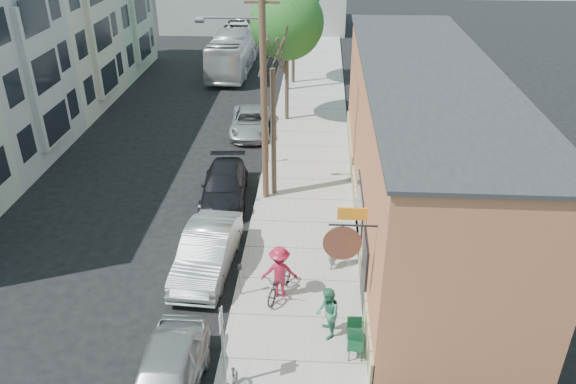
# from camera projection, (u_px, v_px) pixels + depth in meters

# --- Properties ---
(ground) EXTENTS (120.00, 120.00, 0.00)m
(ground) POSITION_uv_depth(u_px,v_px,m) (184.00, 278.00, 20.65)
(ground) COLOR black
(sidewalk) EXTENTS (4.50, 58.00, 0.15)m
(sidewalk) POSITION_uv_depth(u_px,v_px,m) (308.00, 155.00, 30.04)
(sidewalk) COLOR #A39E97
(sidewalk) RESTS_ON ground
(cafe_building) EXTENTS (6.60, 20.20, 6.61)m
(cafe_building) POSITION_uv_depth(u_px,v_px,m) (421.00, 147.00, 22.98)
(cafe_building) COLOR #AD6240
(cafe_building) RESTS_ON ground
(apartment_row) EXTENTS (6.30, 32.00, 9.00)m
(apartment_row) POSITION_uv_depth(u_px,v_px,m) (24.00, 53.00, 31.40)
(apartment_row) COLOR #A4B498
(apartment_row) RESTS_ON ground
(sign_post) EXTENTS (0.07, 0.45, 2.80)m
(sign_post) POSITION_uv_depth(u_px,v_px,m) (222.00, 340.00, 15.24)
(sign_post) COLOR slate
(sign_post) RESTS_ON sidewalk
(parking_meter_near) EXTENTS (0.14, 0.14, 1.24)m
(parking_meter_near) POSITION_uv_depth(u_px,v_px,m) (240.00, 275.00, 19.23)
(parking_meter_near) COLOR slate
(parking_meter_near) RESTS_ON sidewalk
(parking_meter_far) EXTENTS (0.14, 0.14, 1.24)m
(parking_meter_far) POSITION_uv_depth(u_px,v_px,m) (268.00, 148.00, 28.64)
(parking_meter_far) COLOR slate
(parking_meter_far) RESTS_ON sidewalk
(utility_pole_near) EXTENTS (3.57, 0.28, 10.00)m
(utility_pole_near) POSITION_uv_depth(u_px,v_px,m) (262.00, 86.00, 23.34)
(utility_pole_near) COLOR #503A28
(utility_pole_near) RESTS_ON sidewalk
(utility_pole_far) EXTENTS (1.80, 0.28, 10.00)m
(utility_pole_far) POSITION_uv_depth(u_px,v_px,m) (287.00, 13.00, 37.12)
(utility_pole_far) COLOR #503A28
(utility_pole_far) RESTS_ON sidewalk
(tree_bare) EXTENTS (0.24, 0.24, 5.88)m
(tree_bare) POSITION_uv_depth(u_px,v_px,m) (273.00, 134.00, 24.76)
(tree_bare) COLOR #44392C
(tree_bare) RESTS_ON sidewalk
(tree_leafy_mid) EXTENTS (4.23, 4.23, 7.90)m
(tree_leafy_mid) POSITION_uv_depth(u_px,v_px,m) (287.00, 23.00, 31.77)
(tree_leafy_mid) COLOR #44392C
(tree_leafy_mid) RESTS_ON sidewalk
(patio_chair_a) EXTENTS (0.51, 0.51, 0.88)m
(patio_chair_a) POSITION_uv_depth(u_px,v_px,m) (354.00, 332.00, 17.29)
(patio_chair_a) COLOR #0F361F
(patio_chair_a) RESTS_ON sidewalk
(patio_chair_b) EXTENTS (0.58, 0.58, 0.88)m
(patio_chair_b) POSITION_uv_depth(u_px,v_px,m) (355.00, 346.00, 16.79)
(patio_chair_b) COLOR #0F361F
(patio_chair_b) RESTS_ON sidewalk
(patron_grey) EXTENTS (0.54, 0.67, 1.59)m
(patron_grey) POSITION_uv_depth(u_px,v_px,m) (332.00, 250.00, 20.62)
(patron_grey) COLOR gray
(patron_grey) RESTS_ON sidewalk
(patron_green) EXTENTS (0.81, 0.97, 1.78)m
(patron_green) POSITION_uv_depth(u_px,v_px,m) (328.00, 313.00, 17.40)
(patron_green) COLOR #2E7458
(patron_green) RESTS_ON sidewalk
(cyclist) EXTENTS (1.30, 0.79, 1.95)m
(cyclist) POSITION_uv_depth(u_px,v_px,m) (280.00, 272.00, 19.13)
(cyclist) COLOR maroon
(cyclist) RESTS_ON sidewalk
(cyclist_bike) EXTENTS (1.27, 2.07, 1.03)m
(cyclist_bike) POSITION_uv_depth(u_px,v_px,m) (280.00, 283.00, 19.35)
(cyclist_bike) COLOR black
(cyclist_bike) RESTS_ON sidewalk
(car_0) EXTENTS (1.88, 4.66, 1.59)m
(car_0) POSITION_uv_depth(u_px,v_px,m) (166.00, 379.00, 15.37)
(car_0) COLOR #94989B
(car_0) RESTS_ON ground
(car_1) EXTENTS (2.03, 5.07, 1.64)m
(car_1) POSITION_uv_depth(u_px,v_px,m) (207.00, 252.00, 20.72)
(car_1) COLOR #B0B4B8
(car_1) RESTS_ON ground
(car_2) EXTENTS (2.32, 5.00, 1.41)m
(car_2) POSITION_uv_depth(u_px,v_px,m) (224.00, 186.00, 25.55)
(car_2) COLOR black
(car_2) RESTS_ON ground
(car_3) EXTENTS (2.56, 4.98, 1.35)m
(car_3) POSITION_uv_depth(u_px,v_px,m) (250.00, 122.00, 32.61)
(car_3) COLOR #A5A6AC
(car_3) RESTS_ON ground
(bus) EXTENTS (2.88, 11.32, 3.14)m
(bus) POSITION_uv_depth(u_px,v_px,m) (235.00, 49.00, 43.86)
(bus) COLOR silver
(bus) RESTS_ON ground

